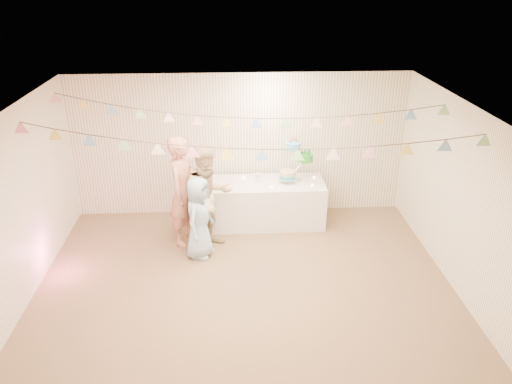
{
  "coord_description": "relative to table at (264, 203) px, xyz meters",
  "views": [
    {
      "loc": [
        -0.17,
        -6.0,
        4.25
      ],
      "look_at": [
        0.2,
        0.8,
        1.15
      ],
      "focal_mm": 35.0,
      "sensor_mm": 36.0,
      "label": 1
    }
  ],
  "objects": [
    {
      "name": "tealight_5",
      "position": [
        0.9,
        0.15,
        0.41
      ],
      "size": [
        0.04,
        0.04,
        0.03
      ],
      "primitive_type": "cylinder",
      "color": "#FFD88C",
      "rests_on": "table"
    },
    {
      "name": "tealight_1",
      "position": [
        -0.35,
        0.18,
        0.41
      ],
      "size": [
        0.04,
        0.04,
        0.03
      ],
      "primitive_type": "cylinder",
      "color": "#FFD88C",
      "rests_on": "table"
    },
    {
      "name": "posy",
      "position": [
        -0.1,
        0.05,
        0.44
      ],
      "size": [
        0.14,
        0.14,
        0.17
      ],
      "primitive_type": null,
      "color": "white",
      "rests_on": "table"
    },
    {
      "name": "cake_middle",
      "position": [
        0.73,
        0.14,
        0.71
      ],
      "size": [
        0.27,
        0.27,
        0.22
      ],
      "primitive_type": null,
      "color": "#228C1E",
      "rests_on": "cake_stand"
    },
    {
      "name": "left_wall",
      "position": [
        -3.41,
        -1.99,
        0.91
      ],
      "size": [
        5.0,
        5.0,
        0.0
      ],
      "primitive_type": "plane",
      "color": "white",
      "rests_on": "ground"
    },
    {
      "name": "bunting_front",
      "position": [
        -0.41,
        -2.19,
        1.93
      ],
      "size": [
        5.6,
        0.9,
        0.36
      ],
      "primitive_type": null,
      "color": "#72A5E5",
      "rests_on": "ceiling"
    },
    {
      "name": "back_wall",
      "position": [
        -0.41,
        0.51,
        0.91
      ],
      "size": [
        6.0,
        6.0,
        0.0
      ],
      "primitive_type": "plane",
      "color": "white",
      "rests_on": "ground"
    },
    {
      "name": "person_child",
      "position": [
        -1.09,
        -1.06,
        0.28
      ],
      "size": [
        0.64,
        0.77,
        1.34
      ],
      "primitive_type": "imported",
      "rotation": [
        0.0,
        0.0,
        1.2
      ],
      "color": "#92B9CF",
      "rests_on": "floor"
    },
    {
      "name": "tealight_3",
      "position": [
        0.35,
        0.22,
        0.41
      ],
      "size": [
        0.04,
        0.04,
        0.03
      ],
      "primitive_type": "cylinder",
      "color": "#FFD88C",
      "rests_on": "table"
    },
    {
      "name": "tealight_2",
      "position": [
        0.1,
        -0.22,
        0.41
      ],
      "size": [
        0.04,
        0.04,
        0.03
      ],
      "primitive_type": "cylinder",
      "color": "#FFD88C",
      "rests_on": "table"
    },
    {
      "name": "bunting_back",
      "position": [
        -0.41,
        -0.89,
        1.96
      ],
      "size": [
        5.6,
        1.1,
        0.4
      ],
      "primitive_type": null,
      "color": "pink",
      "rests_on": "ceiling"
    },
    {
      "name": "person_adult_a",
      "position": [
        -1.36,
        -0.58,
        0.53
      ],
      "size": [
        0.64,
        0.78,
        1.84
      ],
      "primitive_type": "imported",
      "rotation": [
        0.0,
        0.0,
        1.23
      ],
      "color": "tan",
      "rests_on": "floor"
    },
    {
      "name": "cake_bottom",
      "position": [
        0.4,
        -0.01,
        0.44
      ],
      "size": [
        0.31,
        0.31,
        0.15
      ],
      "primitive_type": null,
      "color": "#28A0BB",
      "rests_on": "cake_stand"
    },
    {
      "name": "person_adult_b",
      "position": [
        -0.94,
        -0.79,
        0.49
      ],
      "size": [
        1.09,
        1.03,
        1.77
      ],
      "primitive_type": "imported",
      "rotation": [
        0.0,
        0.0,
        0.57
      ],
      "color": "tan",
      "rests_on": "floor"
    },
    {
      "name": "ceiling",
      "position": [
        -0.41,
        -1.99,
        2.21
      ],
      "size": [
        6.0,
        6.0,
        0.0
      ],
      "primitive_type": "plane",
      "color": "white",
      "rests_on": "ground"
    },
    {
      "name": "tealight_6",
      "position": [
        -0.36,
        0.25,
        0.41
      ],
      "size": [
        0.04,
        0.04,
        0.03
      ],
      "primitive_type": "cylinder",
      "color": "#FFD88C",
      "rests_on": "table"
    },
    {
      "name": "tealight_4",
      "position": [
        0.82,
        -0.18,
        0.41
      ],
      "size": [
        0.04,
        0.04,
        0.03
      ],
      "primitive_type": "cylinder",
      "color": "#FFD88C",
      "rests_on": "table"
    },
    {
      "name": "table",
      "position": [
        0.0,
        0.0,
        0.0
      ],
      "size": [
        2.1,
        0.84,
        0.79
      ],
      "primitive_type": "cube",
      "color": "white",
      "rests_on": "floor"
    },
    {
      "name": "cake_top_tier",
      "position": [
        0.49,
        0.02,
        0.98
      ],
      "size": [
        0.25,
        0.25,
        0.19
      ],
      "primitive_type": null,
      "color": "#4AB3E9",
      "rests_on": "cake_stand"
    },
    {
      "name": "floor",
      "position": [
        -0.41,
        -1.99,
        -0.39
      ],
      "size": [
        6.0,
        6.0,
        0.0
      ],
      "primitive_type": "plane",
      "color": "brown",
      "rests_on": "ground"
    },
    {
      "name": "cake_stand",
      "position": [
        0.55,
        0.05,
        0.73
      ],
      "size": [
        0.66,
        0.39,
        0.74
      ],
      "primitive_type": null,
      "color": "silver",
      "rests_on": "table"
    },
    {
      "name": "right_wall",
      "position": [
        2.59,
        -1.99,
        0.91
      ],
      "size": [
        5.0,
        5.0,
        0.0
      ],
      "primitive_type": "plane",
      "color": "white",
      "rests_on": "ground"
    },
    {
      "name": "front_wall",
      "position": [
        -0.41,
        -4.49,
        0.91
      ],
      "size": [
        6.0,
        6.0,
        0.0
      ],
      "primitive_type": "plane",
      "color": "white",
      "rests_on": "ground"
    },
    {
      "name": "platter",
      "position": [
        -0.52,
        -0.05,
        0.37
      ],
      "size": [
        0.35,
        0.35,
        0.02
      ],
      "primitive_type": "cylinder",
      "color": "white",
      "rests_on": "table"
    },
    {
      "name": "tealight_0",
      "position": [
        -0.8,
        -0.15,
        0.41
      ],
      "size": [
        0.04,
        0.04,
        0.03
      ],
      "primitive_type": "cylinder",
      "color": "#FFD88C",
      "rests_on": "table"
    }
  ]
}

